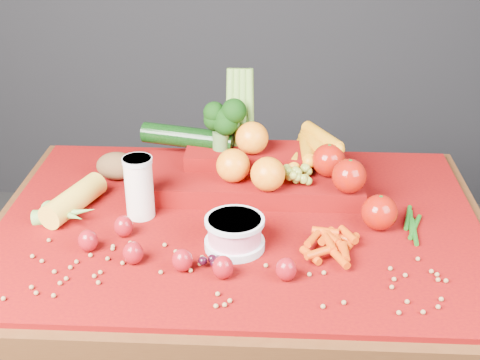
{
  "coord_description": "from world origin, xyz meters",
  "views": [
    {
      "loc": [
        0.07,
        -1.27,
        1.51
      ],
      "look_at": [
        0.0,
        0.02,
        0.85
      ],
      "focal_mm": 50.0,
      "sensor_mm": 36.0,
      "label": 1
    }
  ],
  "objects_px": {
    "yogurt_bowl": "(235,232)",
    "produce_mound": "(261,165)",
    "milk_glass": "(139,185)",
    "table": "(240,260)"
  },
  "relations": [
    {
      "from": "milk_glass",
      "to": "produce_mound",
      "type": "distance_m",
      "value": 0.3
    },
    {
      "from": "yogurt_bowl",
      "to": "produce_mound",
      "type": "bearing_deg",
      "value": 80.12
    },
    {
      "from": "yogurt_bowl",
      "to": "milk_glass",
      "type": "bearing_deg",
      "value": 150.9
    },
    {
      "from": "produce_mound",
      "to": "yogurt_bowl",
      "type": "bearing_deg",
      "value": -99.88
    },
    {
      "from": "table",
      "to": "yogurt_bowl",
      "type": "xyz_separation_m",
      "value": [
        -0.0,
        -0.11,
        0.14
      ]
    },
    {
      "from": "milk_glass",
      "to": "produce_mound",
      "type": "relative_size",
      "value": 0.24
    },
    {
      "from": "table",
      "to": "milk_glass",
      "type": "relative_size",
      "value": 7.79
    },
    {
      "from": "yogurt_bowl",
      "to": "table",
      "type": "bearing_deg",
      "value": 87.95
    },
    {
      "from": "milk_glass",
      "to": "table",
      "type": "bearing_deg",
      "value": -1.88
    },
    {
      "from": "table",
      "to": "produce_mound",
      "type": "distance_m",
      "value": 0.23
    }
  ]
}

